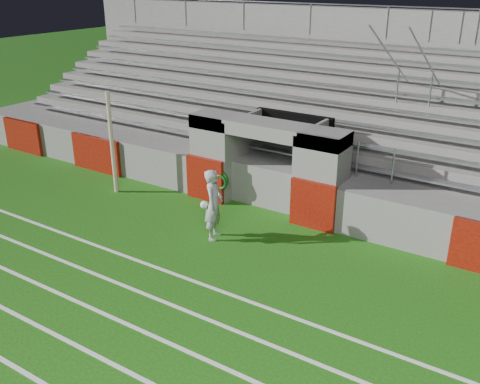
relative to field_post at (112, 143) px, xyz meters
The scene contains 6 objects.
ground 5.22m from the field_post, 22.75° to the right, with size 90.00×90.00×0.00m, color #18520D.
field_post is the anchor object (origin of this frame).
field_markings 8.45m from the field_post, 56.51° to the right, with size 28.00×8.09×0.01m.
stadium_structure 7.59m from the field_post, 52.89° to the left, with size 26.00×8.48×5.42m.
goalkeeper_with_ball 4.61m from the field_post, 11.37° to the right, with size 0.66×0.81×1.90m.
hose_coil 3.62m from the field_post, 16.64° to the left, with size 0.52×0.14×0.57m.
Camera 1 is at (7.29, -9.21, 6.54)m, focal length 40.00 mm.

